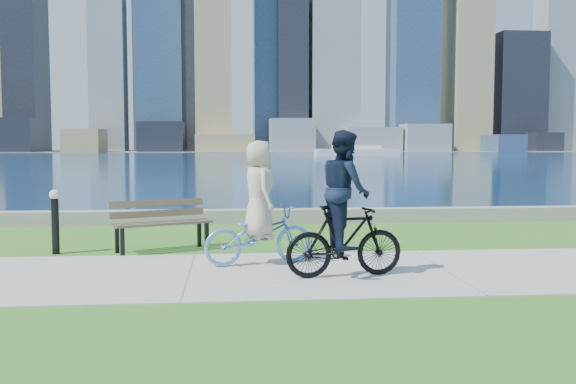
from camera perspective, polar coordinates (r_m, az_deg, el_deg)
The scene contains 11 objects.
ground at distance 9.99m, azimuth -8.85°, elevation -7.33°, with size 320.00×320.00×0.00m, color #2D6A1C.
concrete_path at distance 9.99m, azimuth -8.85°, elevation -7.28°, with size 80.00×3.50×0.02m, color #9C9C97.
seawall at distance 16.08m, azimuth -7.46°, elevation -2.21°, with size 90.00×0.50×0.35m, color gray.
bay_water at distance 81.79m, azimuth -5.67°, elevation 3.02°, with size 320.00×131.00×0.01m, color #0C2A4F.
far_shore at distance 139.78m, azimuth -5.48°, elevation 3.63°, with size 320.00×30.00×0.12m, color gray.
city_skyline at distance 140.87m, azimuth -5.50°, elevation 12.85°, with size 177.27×24.43×76.00m.
ferry_far at distance 93.39m, azimuth 6.09°, elevation 3.60°, with size 11.98×3.42×1.63m.
park_bench at distance 12.24m, azimuth -11.25°, elevation -2.47°, with size 1.92×1.28×0.94m.
bollard_lamp at distance 12.37m, azimuth -20.00°, elevation -2.11°, with size 0.19×0.19×1.18m.
cyclist_woman at distance 10.55m, azimuth -2.61°, elevation -2.38°, with size 1.09×1.95×2.04m.
cyclist_man at distance 9.57m, azimuth 5.06°, elevation -2.09°, with size 0.76×1.84×2.20m.
Camera 1 is at (0.64, -9.76, 2.03)m, focal length 40.00 mm.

